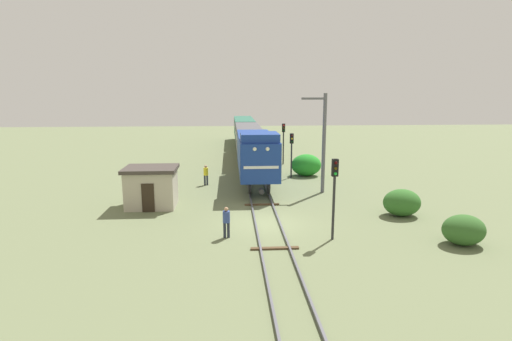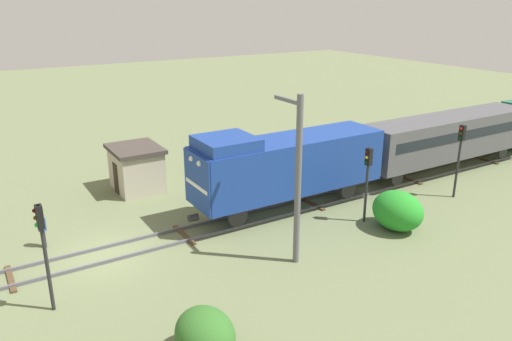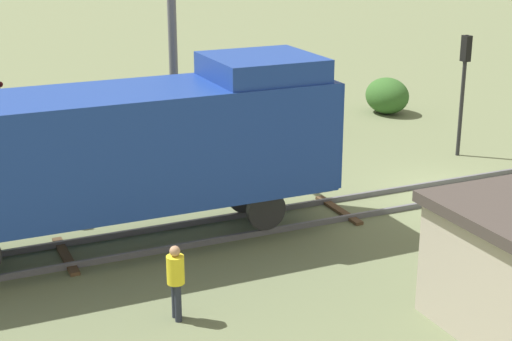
% 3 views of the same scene
% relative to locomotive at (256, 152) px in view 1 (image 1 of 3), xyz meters
% --- Properties ---
extents(ground_plane, '(142.95, 142.95, 0.00)m').
position_rel_locomotive_xyz_m(ground_plane, '(0.00, -10.11, -2.77)').
color(ground_plane, '#66704C').
extents(railway_track, '(2.40, 95.30, 0.16)m').
position_rel_locomotive_xyz_m(railway_track, '(0.00, -10.11, -2.70)').
color(railway_track, '#595960').
rests_on(railway_track, ground).
extents(locomotive, '(2.90, 11.60, 4.60)m').
position_rel_locomotive_xyz_m(locomotive, '(0.00, 0.00, 0.00)').
color(locomotive, navy).
rests_on(locomotive, railway_track).
extents(passenger_car_leading, '(2.84, 14.00, 3.66)m').
position_rel_locomotive_xyz_m(passenger_car_leading, '(0.00, 13.34, -0.25)').
color(passenger_car_leading, '#4C4C51').
rests_on(passenger_car_leading, railway_track).
extents(passenger_car_trailing, '(2.84, 14.00, 3.66)m').
position_rel_locomotive_xyz_m(passenger_car_trailing, '(0.00, 27.94, -0.25)').
color(passenger_car_trailing, '#26604C').
rests_on(passenger_car_trailing, railway_track).
extents(traffic_signal_near, '(0.32, 0.34, 4.32)m').
position_rel_locomotive_xyz_m(traffic_signal_near, '(3.20, -12.94, 0.22)').
color(traffic_signal_near, '#262628').
rests_on(traffic_signal_near, ground).
extents(traffic_signal_mid, '(0.32, 0.34, 4.06)m').
position_rel_locomotive_xyz_m(traffic_signal_mid, '(3.40, 2.74, 0.06)').
color(traffic_signal_mid, '#262628').
rests_on(traffic_signal_mid, ground).
extents(traffic_signal_far, '(0.32, 0.34, 4.41)m').
position_rel_locomotive_xyz_m(traffic_signal_far, '(3.60, 9.74, 0.28)').
color(traffic_signal_far, '#262628').
rests_on(traffic_signal_far, ground).
extents(worker_near_track, '(0.38, 0.38, 1.70)m').
position_rel_locomotive_xyz_m(worker_near_track, '(-2.40, -12.31, -1.78)').
color(worker_near_track, '#262B38').
rests_on(worker_near_track, ground).
extents(worker_by_signal, '(0.38, 0.38, 1.70)m').
position_rel_locomotive_xyz_m(worker_by_signal, '(-4.20, 0.25, -1.78)').
color(worker_by_signal, '#262B38').
rests_on(worker_by_signal, ground).
extents(catenary_mast, '(1.94, 0.28, 7.62)m').
position_rel_locomotive_xyz_m(catenary_mast, '(4.94, -2.87, 1.28)').
color(catenary_mast, '#595960').
rests_on(catenary_mast, ground).
extents(relay_hut, '(3.50, 2.90, 2.74)m').
position_rel_locomotive_xyz_m(relay_hut, '(-7.50, -5.98, -1.38)').
color(relay_hut, '#B2A893').
rests_on(relay_hut, ground).
extents(bush_near, '(2.34, 1.91, 1.70)m').
position_rel_locomotive_xyz_m(bush_near, '(8.60, -9.12, -1.92)').
color(bush_near, '#306626').
rests_on(bush_near, ground).
extents(bush_mid, '(2.15, 1.76, 1.57)m').
position_rel_locomotive_xyz_m(bush_mid, '(9.66, -14.11, -1.99)').
color(bush_mid, '#315F26').
rests_on(bush_mid, ground).
extents(bush_far, '(2.79, 2.28, 2.03)m').
position_rel_locomotive_xyz_m(bush_far, '(4.93, 3.54, -1.76)').
color(bush_far, '#248926').
rests_on(bush_far, ground).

